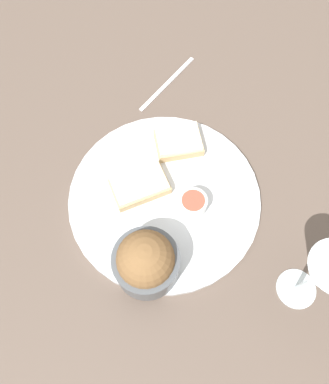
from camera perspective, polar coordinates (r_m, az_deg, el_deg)
The scene contains 8 objects.
ground_plane at distance 0.67m, azimuth -0.00°, elevation -1.18°, with size 4.00×4.00×0.00m, color brown.
dinner_plate at distance 0.66m, azimuth -0.00°, elevation -0.95°, with size 0.34×0.34×0.01m.
salad_bowl at distance 0.57m, azimuth -2.84°, elevation -10.52°, with size 0.10×0.10×0.11m.
sauce_ramekin at distance 0.63m, azimuth 4.32°, elevation -1.81°, with size 0.05×0.05×0.04m.
cheese_toast_near at distance 0.65m, azimuth -3.81°, elevation 1.00°, with size 0.11×0.10×0.03m.
cheese_toast_far at distance 0.69m, azimuth 2.16°, elevation 7.67°, with size 0.10×0.10×0.03m.
wine_glass at distance 0.56m, azimuth 22.82°, elevation -11.62°, with size 0.07×0.07×0.16m.
fork at distance 0.80m, azimuth 0.44°, elevation 16.28°, with size 0.17×0.01×0.01m.
Camera 1 is at (0.20, 0.17, 0.62)m, focal length 35.00 mm.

